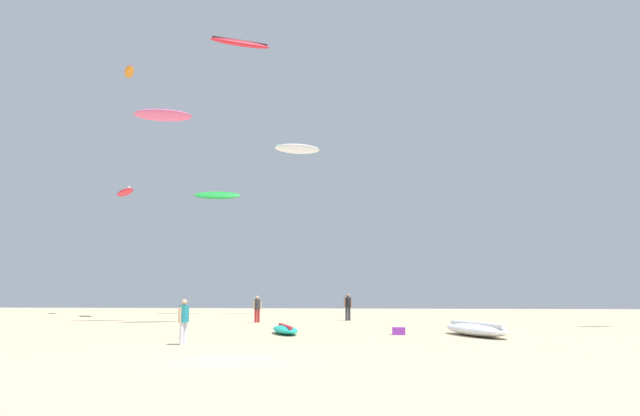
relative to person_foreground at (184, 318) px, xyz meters
The scene contains 13 objects.
ground_plane 5.66m from the person_foreground, 58.87° to the right, with size 120.00×120.00×0.00m, color #C6B28C.
person_foreground is the anchor object (origin of this frame).
person_midground 20.51m from the person_foreground, 77.56° to the left, with size 0.54×0.40×1.78m.
person_left 16.74m from the person_foreground, 93.59° to the left, with size 0.47×0.37×1.64m.
kite_grounded_near 12.06m from the person_foreground, 27.42° to the left, with size 2.87×5.02×0.57m.
kite_grounded_mid 6.53m from the person_foreground, 66.92° to the left, with size 1.98×3.54×0.41m.
cooler_box 9.65m from the person_foreground, 38.89° to the left, with size 0.56×0.36×0.32m, color purple.
kite_aloft_1 28.68m from the person_foreground, 119.23° to the left, with size 2.98×3.64×0.51m.
kite_aloft_2 33.94m from the person_foreground, 104.43° to the left, with size 4.36×1.85×1.07m.
kite_aloft_3 20.96m from the person_foreground, 114.84° to the left, with size 3.83×2.05×0.82m.
kite_aloft_4 33.19m from the person_foreground, 91.15° to the left, with size 4.16×2.51×0.96m.
kite_aloft_5 20.77m from the person_foreground, 96.87° to the left, with size 3.76×2.64×0.76m.
kite_aloft_6 37.84m from the person_foreground, 118.86° to the left, with size 2.22×2.90×0.61m.
Camera 1 is at (4.08, -15.40, 1.71)m, focal length 33.30 mm.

